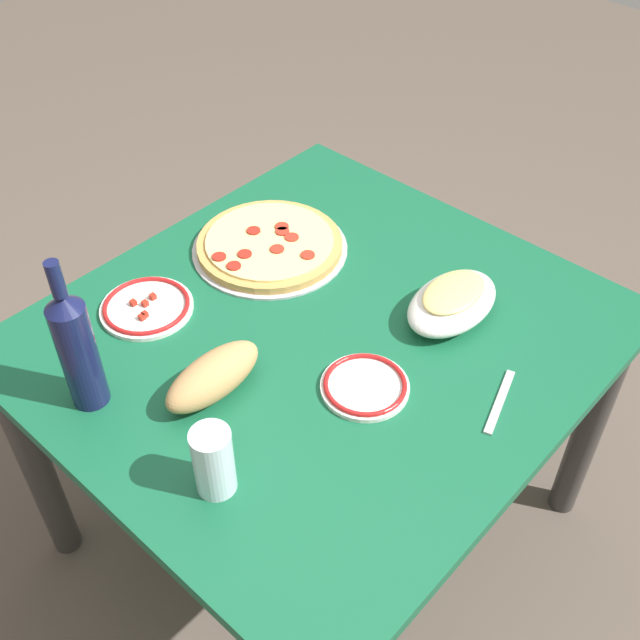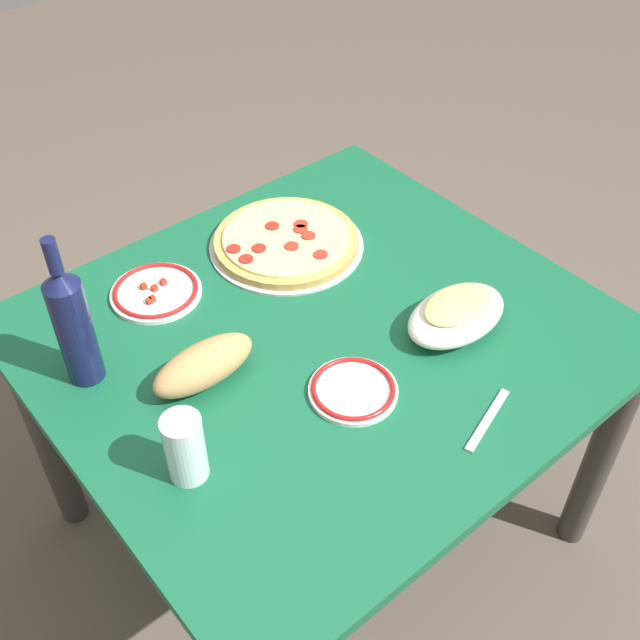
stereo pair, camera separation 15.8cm
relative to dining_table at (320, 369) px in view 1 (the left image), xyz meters
The scene contains 10 objects.
ground_plane 0.61m from the dining_table, ahead, with size 8.00×8.00×0.00m, color brown.
dining_table is the anchor object (origin of this frame).
pepperoni_pizza 0.33m from the dining_table, 65.49° to the left, with size 0.36×0.36×0.03m.
baked_pasta_dish 0.32m from the dining_table, 38.05° to the right, with size 0.24×0.15×0.08m.
wine_bottle 0.54m from the dining_table, 155.46° to the left, with size 0.07×0.07×0.33m.
water_glass 0.46m from the dining_table, 162.42° to the right, with size 0.07×0.07×0.14m, color silver.
side_plate_near 0.22m from the dining_table, 109.65° to the right, with size 0.17×0.17×0.02m.
side_plate_far 0.40m from the dining_table, 122.47° to the left, with size 0.20×0.20×0.02m.
bread_loaf 0.31m from the dining_table, behind, with size 0.22×0.09×0.08m, color tan.
fork_right 0.41m from the dining_table, 77.72° to the right, with size 0.17×0.02×0.01m, color #B7B7BC.
Camera 1 is at (-0.85, -0.78, 1.83)m, focal length 43.11 mm.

